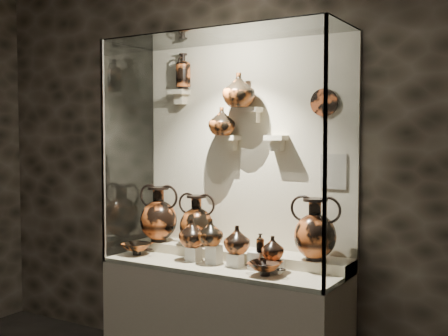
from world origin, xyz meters
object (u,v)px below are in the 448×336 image
(amphora_right, at_px, (315,229))
(ovoid_vase_b, at_px, (239,90))
(amphora_mid, at_px, (197,220))
(lekythos_tall, at_px, (183,69))
(kylix_right, at_px, (265,267))
(jug_a, at_px, (192,233))
(jug_b, at_px, (211,232))
(kylix_left, at_px, (137,248))
(jug_c, at_px, (237,239))
(jug_e, at_px, (273,248))
(lekythos_small, at_px, (260,242))
(amphora_left, at_px, (159,214))
(ovoid_vase_a, at_px, (222,121))

(amphora_right, xyz_separation_m, ovoid_vase_b, (-0.60, 0.05, 0.93))
(amphora_mid, distance_m, lekythos_tall, 1.15)
(kylix_right, distance_m, ovoid_vase_b, 1.26)
(jug_a, bearing_deg, ovoid_vase_b, 25.20)
(jug_a, bearing_deg, jug_b, -22.18)
(amphora_mid, xyz_separation_m, kylix_left, (-0.38, -0.23, -0.20))
(jug_c, xyz_separation_m, jug_e, (0.27, -0.01, -0.03))
(lekythos_small, bearing_deg, jug_b, -161.92)
(jug_c, bearing_deg, kylix_right, -29.98)
(amphora_right, distance_m, lekythos_tall, 1.58)
(amphora_left, relative_size, lekythos_tall, 1.39)
(jug_a, distance_m, lekythos_tall, 1.25)
(jug_a, xyz_separation_m, jug_e, (0.63, -0.00, -0.04))
(kylix_right, bearing_deg, jug_e, 71.99)
(amphora_left, xyz_separation_m, ovoid_vase_a, (0.52, 0.07, 0.71))
(lekythos_tall, bearing_deg, lekythos_small, -22.65)
(amphora_left, xyz_separation_m, jug_c, (0.78, -0.15, -0.10))
(lekythos_tall, height_order, ovoid_vase_b, lekythos_tall)
(ovoid_vase_a, height_order, ovoid_vase_b, ovoid_vase_b)
(jug_b, distance_m, lekythos_small, 0.39)
(amphora_left, distance_m, ovoid_vase_b, 1.15)
(ovoid_vase_a, bearing_deg, jug_a, -131.28)
(amphora_left, relative_size, lekythos_small, 3.00)
(amphora_right, height_order, jug_c, amphora_right)
(kylix_left, height_order, lekythos_tall, lekythos_tall)
(jug_c, xyz_separation_m, ovoid_vase_a, (-0.26, 0.23, 0.81))
(jug_b, bearing_deg, amphora_left, 162.96)
(amphora_right, distance_m, ovoid_vase_a, 1.04)
(jug_b, bearing_deg, lekythos_small, 0.28)
(kylix_left, bearing_deg, ovoid_vase_b, 21.26)
(jug_a, height_order, ovoid_vase_a, ovoid_vase_a)
(jug_a, relative_size, jug_e, 1.26)
(jug_e, bearing_deg, kylix_left, -175.35)
(jug_e, distance_m, kylix_right, 0.15)
(amphora_left, height_order, kylix_left, amphora_left)
(amphora_mid, xyz_separation_m, jug_a, (0.08, -0.18, -0.06))
(jug_b, distance_m, kylix_left, 0.65)
(amphora_left, distance_m, jug_c, 0.80)
(amphora_mid, distance_m, kylix_left, 0.49)
(jug_b, bearing_deg, jug_c, 9.14)
(amphora_right, xyz_separation_m, kylix_left, (-1.31, -0.23, -0.22))
(lekythos_small, bearing_deg, kylix_right, -30.27)
(jug_a, relative_size, kylix_left, 0.72)
(amphora_right, distance_m, lekythos_small, 0.37)
(kylix_left, xyz_separation_m, kylix_right, (1.09, -0.06, -0.00))
(lekythos_small, height_order, kylix_left, lekythos_small)
(amphora_mid, xyz_separation_m, jug_c, (0.44, -0.17, -0.08))
(jug_b, xyz_separation_m, kylix_right, (0.47, -0.09, -0.17))
(amphora_right, height_order, ovoid_vase_b, ovoid_vase_b)
(lekythos_tall, height_order, ovoid_vase_a, lekythos_tall)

